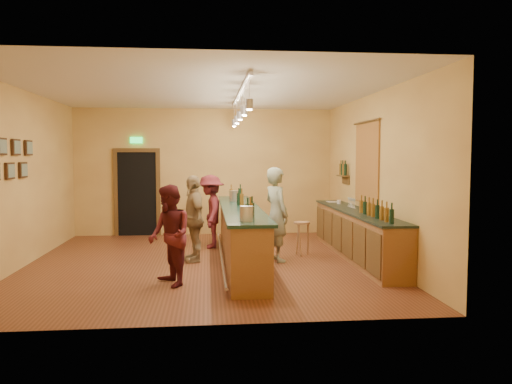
{
  "coord_description": "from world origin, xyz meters",
  "views": [
    {
      "loc": [
        0.06,
        -9.28,
        1.98
      ],
      "look_at": [
        0.99,
        0.2,
        1.31
      ],
      "focal_mm": 35.0,
      "sensor_mm": 36.0,
      "label": 1
    }
  ],
  "objects": [
    {
      "name": "wall_left",
      "position": [
        -3.25,
        0.0,
        1.6
      ],
      "size": [
        0.02,
        7.0,
        3.2
      ],
      "primitive_type": "cube",
      "color": "#B58443",
      "rests_on": "floor"
    },
    {
      "name": "wall_right",
      "position": [
        3.25,
        0.0,
        1.6
      ],
      "size": [
        0.02,
        7.0,
        3.2
      ],
      "primitive_type": "cube",
      "color": "#B58443",
      "rests_on": "floor"
    },
    {
      "name": "doorway",
      "position": [
        -1.7,
        3.47,
        1.13
      ],
      "size": [
        1.15,
        0.09,
        2.48
      ],
      "color": "black",
      "rests_on": "wall_back"
    },
    {
      "name": "pendant_track",
      "position": [
        0.67,
        -0.0,
        2.98
      ],
      "size": [
        0.11,
        4.6,
        0.5
      ],
      "color": "silver",
      "rests_on": "ceiling"
    },
    {
      "name": "tapestry",
      "position": [
        3.23,
        0.4,
        1.85
      ],
      "size": [
        0.03,
        1.4,
        1.6
      ],
      "primitive_type": "cube",
      "color": "maroon",
      "rests_on": "wall_right"
    },
    {
      "name": "customer_c",
      "position": [
        0.12,
        1.57,
        0.8
      ],
      "size": [
        0.61,
        1.04,
        1.6
      ],
      "primitive_type": "imported",
      "rotation": [
        0.0,
        0.0,
        -1.55
      ],
      "color": "#59191E",
      "rests_on": "floor"
    },
    {
      "name": "ceiling",
      "position": [
        0.0,
        0.0,
        3.2
      ],
      "size": [
        6.5,
        7.0,
        0.02
      ],
      "primitive_type": "cube",
      "color": "silver",
      "rests_on": "wall_back"
    },
    {
      "name": "wall_back",
      "position": [
        0.0,
        3.5,
        1.6
      ],
      "size": [
        6.5,
        0.02,
        3.2
      ],
      "primitive_type": "cube",
      "color": "#B58443",
      "rests_on": "floor"
    },
    {
      "name": "floor",
      "position": [
        0.0,
        0.0,
        0.0
      ],
      "size": [
        7.0,
        7.0,
        0.0
      ],
      "primitive_type": "plane",
      "color": "#5A2D19",
      "rests_on": "ground"
    },
    {
      "name": "customer_b",
      "position": [
        -0.2,
        0.17,
        0.82
      ],
      "size": [
        0.64,
        1.03,
        1.64
      ],
      "primitive_type": "imported",
      "rotation": [
        0.0,
        0.0,
        -1.31
      ],
      "color": "#997A51",
      "rests_on": "floor"
    },
    {
      "name": "bartender",
      "position": [
        1.36,
        0.04,
        0.89
      ],
      "size": [
        0.63,
        0.76,
        1.79
      ],
      "primitive_type": "imported",
      "rotation": [
        0.0,
        0.0,
        1.94
      ],
      "color": "gray",
      "rests_on": "floor"
    },
    {
      "name": "back_counter",
      "position": [
        2.97,
        0.18,
        0.49
      ],
      "size": [
        0.6,
        4.55,
        1.27
      ],
      "color": "brown",
      "rests_on": "floor"
    },
    {
      "name": "bottle_shelf",
      "position": [
        3.17,
        1.9,
        1.67
      ],
      "size": [
        0.17,
        0.55,
        0.54
      ],
      "color": "#442D14",
      "rests_on": "wall_right"
    },
    {
      "name": "customer_a",
      "position": [
        -0.52,
        -1.61,
        0.78
      ],
      "size": [
        0.85,
        0.94,
        1.56
      ],
      "primitive_type": "imported",
      "rotation": [
        0.0,
        0.0,
        -1.15
      ],
      "color": "#59191E",
      "rests_on": "floor"
    },
    {
      "name": "tasting_bar",
      "position": [
        0.67,
        -0.0,
        0.61
      ],
      "size": [
        0.73,
        5.1,
        1.38
      ],
      "color": "brown",
      "rests_on": "floor"
    },
    {
      "name": "picture_grid",
      "position": [
        -3.21,
        -0.75,
        1.95
      ],
      "size": [
        0.06,
        2.2,
        0.7
      ],
      "primitive_type": null,
      "color": "#382111",
      "rests_on": "wall_left"
    },
    {
      "name": "bar_stool",
      "position": [
        1.95,
        0.54,
        0.53
      ],
      "size": [
        0.33,
        0.33,
        0.68
      ],
      "rotation": [
        0.0,
        0.0,
        -0.08
      ],
      "color": "#A4714A",
      "rests_on": "floor"
    },
    {
      "name": "wall_front",
      "position": [
        0.0,
        -3.5,
        1.6
      ],
      "size": [
        6.5,
        0.02,
        3.2
      ],
      "primitive_type": "cube",
      "color": "#B58443",
      "rests_on": "floor"
    }
  ]
}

